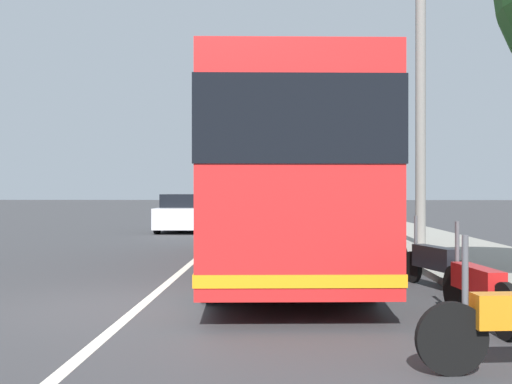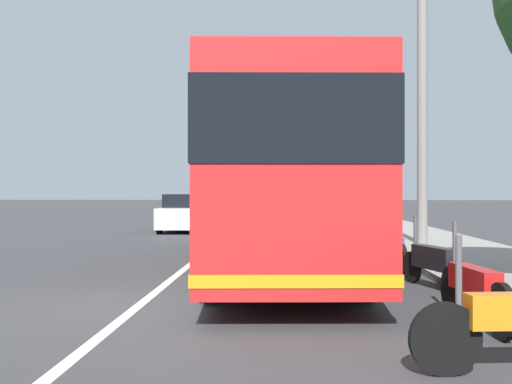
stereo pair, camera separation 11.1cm
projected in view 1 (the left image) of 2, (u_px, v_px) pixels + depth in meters
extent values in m
plane|color=#38383A|center=(141.00, 306.00, 9.38)|extent=(220.00, 220.00, 0.00)
cube|color=gray|center=(435.00, 245.00, 19.15)|extent=(110.00, 3.60, 0.14)
cube|color=silver|center=(211.00, 246.00, 19.37)|extent=(110.00, 0.16, 0.01)
cube|color=red|center=(276.00, 179.00, 13.57)|extent=(11.88, 3.18, 3.21)
cube|color=black|center=(276.00, 150.00, 13.57)|extent=(11.93, 3.22, 1.10)
cube|color=orange|center=(276.00, 242.00, 13.57)|extent=(11.92, 3.21, 0.16)
cylinder|color=black|center=(225.00, 235.00, 17.31)|extent=(1.01, 0.35, 1.00)
cylinder|color=black|center=(312.00, 235.00, 17.36)|extent=(1.01, 0.35, 1.00)
cylinder|color=black|center=(211.00, 269.00, 9.78)|extent=(1.01, 0.35, 1.00)
cylinder|color=black|center=(365.00, 268.00, 9.83)|extent=(1.01, 0.35, 1.00)
cylinder|color=black|center=(452.00, 339.00, 5.84)|extent=(0.15, 0.68, 0.68)
cylinder|color=#4C4C51|center=(465.00, 273.00, 5.85)|extent=(0.06, 0.06, 0.70)
cylinder|color=black|center=(454.00, 290.00, 8.79)|extent=(0.66, 0.14, 0.66)
cylinder|color=black|center=(506.00, 311.00, 7.22)|extent=(0.66, 0.14, 0.66)
cube|color=red|center=(477.00, 280.00, 8.01)|extent=(1.20, 0.35, 0.32)
cylinder|color=#4C4C51|center=(457.00, 247.00, 8.68)|extent=(0.06, 0.06, 0.70)
cylinder|color=black|center=(413.00, 267.00, 11.77)|extent=(0.58, 0.24, 0.58)
cylinder|color=black|center=(460.00, 278.00, 10.23)|extent=(0.58, 0.24, 0.58)
cube|color=black|center=(435.00, 258.00, 11.00)|extent=(1.21, 0.56, 0.39)
cylinder|color=#4C4C51|center=(416.00, 235.00, 11.65)|extent=(0.06, 0.06, 0.70)
cylinder|color=black|center=(380.00, 252.00, 14.46)|extent=(0.64, 0.15, 0.63)
cylinder|color=black|center=(402.00, 259.00, 12.83)|extent=(0.64, 0.15, 0.63)
cube|color=#1947A5|center=(390.00, 244.00, 13.64)|extent=(1.24, 0.37, 0.32)
cylinder|color=#4C4C51|center=(381.00, 226.00, 14.33)|extent=(0.06, 0.06, 0.70)
cube|color=silver|center=(183.00, 217.00, 26.76)|extent=(4.67, 1.81, 0.83)
cube|color=black|center=(184.00, 201.00, 27.03)|extent=(2.56, 1.66, 0.55)
cylinder|color=black|center=(198.00, 226.00, 25.20)|extent=(0.64, 0.22, 0.64)
cylinder|color=black|center=(157.00, 226.00, 25.24)|extent=(0.64, 0.22, 0.64)
cylinder|color=black|center=(206.00, 222.00, 28.27)|extent=(0.64, 0.22, 0.64)
cylinder|color=black|center=(170.00, 222.00, 28.31)|extent=(0.64, 0.22, 0.64)
cube|color=silver|center=(281.00, 207.00, 44.13)|extent=(4.08, 1.88, 0.83)
cube|color=black|center=(281.00, 197.00, 43.87)|extent=(2.08, 1.67, 0.56)
cylinder|color=black|center=(269.00, 210.00, 45.46)|extent=(0.65, 0.24, 0.64)
cylinder|color=black|center=(291.00, 210.00, 45.46)|extent=(0.65, 0.24, 0.64)
cylinder|color=black|center=(270.00, 211.00, 42.81)|extent=(0.65, 0.24, 0.64)
cylinder|color=black|center=(293.00, 211.00, 42.81)|extent=(0.65, 0.24, 0.64)
cylinder|color=slate|center=(421.00, 123.00, 18.70)|extent=(0.30, 0.30, 7.39)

